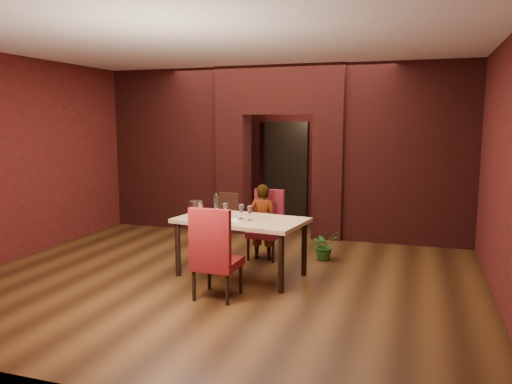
# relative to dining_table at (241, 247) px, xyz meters

# --- Properties ---
(floor) EXTENTS (8.00, 8.00, 0.00)m
(floor) POSITION_rel_dining_table_xyz_m (-0.20, 0.75, -0.41)
(floor) COLOR #442711
(floor) RESTS_ON ground
(ceiling) EXTENTS (7.00, 8.00, 0.04)m
(ceiling) POSITION_rel_dining_table_xyz_m (-0.20, 0.75, 2.79)
(ceiling) COLOR silver
(ceiling) RESTS_ON ground
(wall_back) EXTENTS (7.00, 0.04, 3.20)m
(wall_back) POSITION_rel_dining_table_xyz_m (-0.20, 4.75, 1.19)
(wall_back) COLOR maroon
(wall_back) RESTS_ON ground
(wall_front) EXTENTS (7.00, 0.04, 3.20)m
(wall_front) POSITION_rel_dining_table_xyz_m (-0.20, -3.25, 1.19)
(wall_front) COLOR maroon
(wall_front) RESTS_ON ground
(wall_left) EXTENTS (0.04, 8.00, 3.20)m
(wall_left) POSITION_rel_dining_table_xyz_m (-3.70, 0.75, 1.19)
(wall_left) COLOR maroon
(wall_left) RESTS_ON ground
(wall_right) EXTENTS (0.04, 8.00, 3.20)m
(wall_right) POSITION_rel_dining_table_xyz_m (3.30, 0.75, 1.19)
(wall_right) COLOR maroon
(wall_right) RESTS_ON ground
(pillar_left) EXTENTS (0.55, 0.55, 2.30)m
(pillar_left) POSITION_rel_dining_table_xyz_m (-1.15, 2.75, 0.74)
(pillar_left) COLOR maroon
(pillar_left) RESTS_ON ground
(pillar_right) EXTENTS (0.55, 0.55, 2.30)m
(pillar_right) POSITION_rel_dining_table_xyz_m (0.75, 2.75, 0.74)
(pillar_right) COLOR maroon
(pillar_right) RESTS_ON ground
(lintel) EXTENTS (2.45, 0.55, 0.90)m
(lintel) POSITION_rel_dining_table_xyz_m (-0.20, 2.75, 2.34)
(lintel) COLOR maroon
(lintel) RESTS_ON ground
(wing_wall_left) EXTENTS (2.28, 0.35, 3.20)m
(wing_wall_left) POSITION_rel_dining_table_xyz_m (-2.56, 2.75, 1.19)
(wing_wall_left) COLOR maroon
(wing_wall_left) RESTS_ON ground
(wing_wall_right) EXTENTS (2.28, 0.35, 3.20)m
(wing_wall_right) POSITION_rel_dining_table_xyz_m (2.16, 2.75, 1.19)
(wing_wall_right) COLOR maroon
(wing_wall_right) RESTS_ON ground
(vent_panel) EXTENTS (0.40, 0.03, 0.50)m
(vent_panel) POSITION_rel_dining_table_xyz_m (-1.15, 2.45, 0.14)
(vent_panel) COLOR #A85530
(vent_panel) RESTS_ON ground
(rear_door) EXTENTS (0.90, 0.08, 2.10)m
(rear_door) POSITION_rel_dining_table_xyz_m (-0.60, 4.69, 0.64)
(rear_door) COLOR black
(rear_door) RESTS_ON ground
(rear_door_frame) EXTENTS (1.02, 0.04, 2.22)m
(rear_door_frame) POSITION_rel_dining_table_xyz_m (-0.60, 4.65, 0.64)
(rear_door_frame) COLOR black
(rear_door_frame) RESTS_ON ground
(dining_table) EXTENTS (1.89, 1.23, 0.83)m
(dining_table) POSITION_rel_dining_table_xyz_m (0.00, 0.00, 0.00)
(dining_table) COLOR tan
(dining_table) RESTS_ON ground
(chair_far) EXTENTS (0.51, 0.51, 1.09)m
(chair_far) POSITION_rel_dining_table_xyz_m (0.05, 0.97, 0.13)
(chair_far) COLOR maroon
(chair_far) RESTS_ON ground
(chair_near) EXTENTS (0.54, 0.54, 1.15)m
(chair_near) POSITION_rel_dining_table_xyz_m (0.02, -0.91, 0.16)
(chair_near) COLOR maroon
(chair_near) RESTS_ON ground
(person_seated) EXTENTS (0.46, 0.33, 1.20)m
(person_seated) POSITION_rel_dining_table_xyz_m (0.02, 0.92, 0.19)
(person_seated) COLOR silver
(person_seated) RESTS_ON ground
(wine_glass_a) EXTENTS (0.08, 0.08, 0.19)m
(wine_glass_a) POSITION_rel_dining_table_xyz_m (-0.26, 0.05, 0.51)
(wine_glass_a) COLOR white
(wine_glass_a) RESTS_ON dining_table
(wine_glass_b) EXTENTS (0.08, 0.08, 0.20)m
(wine_glass_b) POSITION_rel_dining_table_xyz_m (0.02, -0.03, 0.51)
(wine_glass_b) COLOR white
(wine_glass_b) RESTS_ON dining_table
(wine_glass_c) EXTENTS (0.08, 0.08, 0.20)m
(wine_glass_c) POSITION_rel_dining_table_xyz_m (0.16, -0.08, 0.51)
(wine_glass_c) COLOR white
(wine_glass_c) RESTS_ON dining_table
(tasting_sheet) EXTENTS (0.41, 0.37, 0.00)m
(tasting_sheet) POSITION_rel_dining_table_xyz_m (-0.15, -0.21, 0.42)
(tasting_sheet) COLOR silver
(tasting_sheet) RESTS_ON dining_table
(wine_bucket) EXTENTS (0.20, 0.20, 0.24)m
(wine_bucket) POSITION_rel_dining_table_xyz_m (-0.61, -0.18, 0.54)
(wine_bucket) COLOR #BBBBC3
(wine_bucket) RESTS_ON dining_table
(water_bottle) EXTENTS (0.07, 0.07, 0.30)m
(water_bottle) POSITION_rel_dining_table_xyz_m (-0.47, 0.23, 0.56)
(water_bottle) COLOR white
(water_bottle) RESTS_ON dining_table
(potted_plant) EXTENTS (0.55, 0.54, 0.47)m
(potted_plant) POSITION_rel_dining_table_xyz_m (0.97, 1.19, -0.18)
(potted_plant) COLOR #20601A
(potted_plant) RESTS_ON ground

